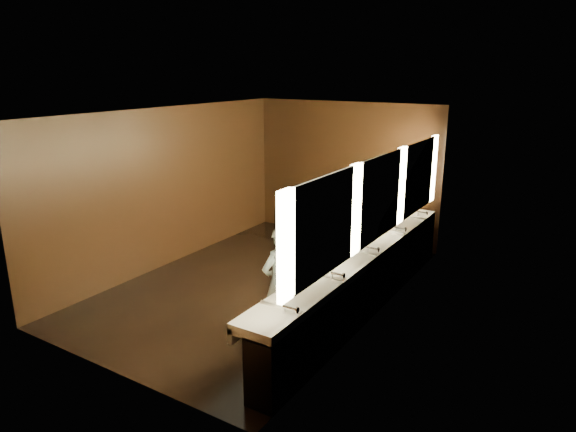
% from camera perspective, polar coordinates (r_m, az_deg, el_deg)
% --- Properties ---
extents(floor, '(6.00, 6.00, 0.00)m').
position_cam_1_polar(floor, '(8.53, -2.89, -7.62)').
color(floor, black).
rests_on(floor, ground).
extents(ceiling, '(4.00, 6.00, 0.02)m').
position_cam_1_polar(ceiling, '(7.84, -3.19, 11.48)').
color(ceiling, '#2D2D2B').
rests_on(ceiling, wall_back).
extents(wall_back, '(4.00, 0.02, 2.80)m').
position_cam_1_polar(wall_back, '(10.60, 6.32, 4.97)').
color(wall_back, black).
rests_on(wall_back, floor).
extents(wall_front, '(4.00, 0.02, 2.80)m').
position_cam_1_polar(wall_front, '(5.98, -19.77, -4.70)').
color(wall_front, black).
rests_on(wall_front, floor).
extents(wall_left, '(0.02, 6.00, 2.80)m').
position_cam_1_polar(wall_left, '(9.33, -13.17, 3.12)').
color(wall_left, black).
rests_on(wall_left, floor).
extents(wall_right, '(0.02, 6.00, 2.80)m').
position_cam_1_polar(wall_right, '(7.15, 10.22, -0.63)').
color(wall_right, black).
rests_on(wall_right, floor).
extents(sink_counter, '(0.55, 5.40, 1.01)m').
position_cam_1_polar(sink_counter, '(7.53, 8.41, -7.00)').
color(sink_counter, black).
rests_on(sink_counter, floor).
extents(mirror_band, '(0.06, 5.03, 1.15)m').
position_cam_1_polar(mirror_band, '(7.07, 10.22, 2.11)').
color(mirror_band, '#FFF2B4').
rests_on(mirror_band, wall_right).
extents(person, '(0.54, 0.66, 1.55)m').
position_cam_1_polar(person, '(6.64, -0.84, -7.47)').
color(person, '#9CCAE9').
rests_on(person, floor).
extents(trash_bin, '(0.37, 0.37, 0.55)m').
position_cam_1_polar(trash_bin, '(6.10, -1.77, -15.01)').
color(trash_bin, black).
rests_on(trash_bin, floor).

